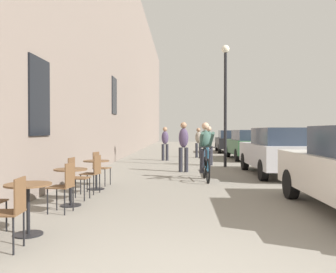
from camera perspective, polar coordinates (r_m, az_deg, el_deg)
name	(u,v)px	position (r m, az deg, el deg)	size (l,w,h in m)	color
building_facade_left	(112,42)	(18.01, -9.03, 14.88)	(0.54, 68.00, 11.62)	gray
cafe_table_near	(28,198)	(5.37, -21.66, -9.20)	(0.64, 0.64, 0.72)	black
cafe_chair_near_toward_street	(12,208)	(4.77, -23.95, -10.54)	(0.40, 0.40, 0.89)	black
cafe_table_mid	(71,179)	(7.16, -15.44, -6.64)	(0.64, 0.64, 0.72)	black
cafe_chair_mid_toward_street	(76,175)	(7.77, -14.60, -6.07)	(0.41, 0.41, 0.89)	black
cafe_chair_mid_toward_wall	(64,184)	(6.58, -16.38, -7.35)	(0.44, 0.44, 0.89)	black
cafe_table_far	(96,168)	(8.99, -11.51, -5.08)	(0.64, 0.64, 0.72)	black
cafe_chair_far_toward_street	(93,171)	(8.40, -11.97, -5.54)	(0.45, 0.45, 0.89)	black
cafe_chair_far_toward_wall	(100,166)	(9.67, -10.99, -4.68)	(0.46, 0.46, 0.89)	black
cyclist_on_bicycle	(206,153)	(10.54, 6.10, -2.61)	(0.52, 1.76, 1.74)	black
pedestrian_near	(183,144)	(12.48, 2.51, -1.20)	(0.36, 0.27, 1.76)	#26262D
pedestrian_mid	(209,143)	(15.02, 6.59, -1.09)	(0.36, 0.26, 1.66)	#26262D
pedestrian_far	(165,142)	(17.33, -0.48, -0.83)	(0.35, 0.25, 1.65)	#26262D
pedestrian_furthest	(198,141)	(19.21, 4.93, -0.71)	(0.36, 0.27, 1.62)	#26262D
street_lamp	(225,90)	(14.48, 9.25, 7.45)	(0.32, 0.32, 4.90)	black
parked_car_second	(279,151)	(12.11, 17.48, -2.21)	(1.86, 4.37, 1.55)	#B7B7BC
parked_car_third	(248,144)	(18.40, 12.84, -1.22)	(1.87, 4.26, 1.50)	#23512D
parked_car_fourth	(230,141)	(24.30, 9.96, -0.71)	(1.90, 4.25, 1.49)	black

